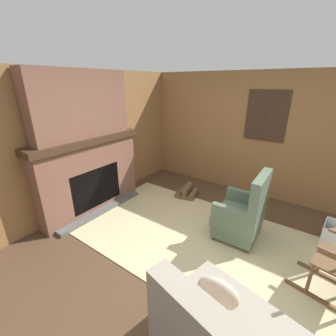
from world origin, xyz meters
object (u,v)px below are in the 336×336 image
armchair (242,215)px  storage_case (99,129)px  firewood_stack (187,192)px  oil_lamp_vase (68,135)px

armchair → storage_case: storage_case is taller
storage_case → armchair: bearing=9.7°
firewood_stack → storage_case: storage_case is taller
oil_lamp_vase → storage_case: (0.00, 0.59, -0.00)m
firewood_stack → oil_lamp_vase: 2.45m
oil_lamp_vase → storage_case: oil_lamp_vase is taller
oil_lamp_vase → firewood_stack: bearing=54.7°
firewood_stack → oil_lamp_vase: size_ratio=2.06×
firewood_stack → storage_case: 2.09m
armchair → storage_case: bearing=8.5°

